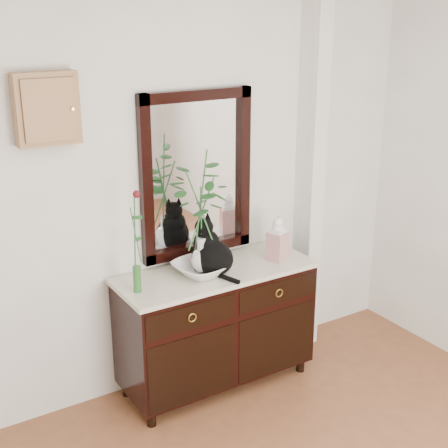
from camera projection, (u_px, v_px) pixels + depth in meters
wall_back at (183, 190)px, 4.06m from camera, size 3.60×0.04×2.70m
pilaster at (310, 172)px, 4.49m from camera, size 0.12×0.20×2.70m
sideboard at (216, 322)px, 4.19m from camera, size 1.33×0.52×0.82m
wall_mirror at (197, 175)px, 4.07m from camera, size 0.80×0.06×1.10m
key_cabinet at (47, 109)px, 3.41m from camera, size 0.35×0.10×0.40m
cat at (212, 247)px, 3.97m from camera, size 0.34×0.38×0.37m
lotus_bowl at (202, 268)px, 3.99m from camera, size 0.41×0.41×0.09m
vase_branches at (201, 211)px, 3.87m from camera, size 0.45×0.45×0.81m
bud_vase_rose at (135, 242)px, 3.66m from camera, size 0.09×0.09×0.65m
ginger_jar at (278, 238)px, 4.19m from camera, size 0.15×0.15×0.31m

